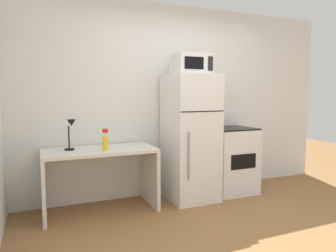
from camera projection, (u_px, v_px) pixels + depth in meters
ground_plane at (247, 240)px, 2.97m from camera, size 12.00×12.00×0.00m
wall_back_white at (174, 100)px, 4.39m from camera, size 5.00×0.10×2.60m
desk at (100, 167)px, 3.67m from camera, size 1.30×0.63×0.75m
desk_lamp at (71, 129)px, 3.54m from camera, size 0.14×0.12×0.35m
spray_bottle at (105, 142)px, 3.53m from camera, size 0.06×0.06×0.25m
refrigerator at (190, 137)px, 4.09m from camera, size 0.61×0.68×1.64m
microwave at (191, 64)px, 3.98m from camera, size 0.46×0.35×0.26m
oven_range at (230, 159)px, 4.42m from camera, size 0.62×0.61×1.10m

